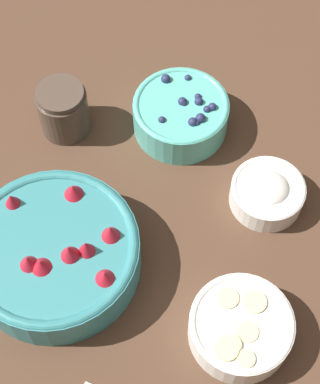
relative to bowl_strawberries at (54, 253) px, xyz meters
name	(u,v)px	position (x,y,z in m)	size (l,w,h in m)	color
ground_plane	(127,256)	(-0.05, 0.09, -0.04)	(4.00, 4.00, 0.00)	#4C3323
bowl_strawberries	(54,253)	(0.00, 0.00, 0.00)	(0.24, 0.24, 0.09)	teal
bowl_blueberries	(181,113)	(-0.29, 0.08, -0.01)	(0.15, 0.15, 0.07)	#56B7A8
bowl_bananas	(241,327)	(0.00, 0.27, -0.01)	(0.14, 0.14, 0.05)	white
bowl_cream	(267,192)	(-0.21, 0.25, -0.01)	(0.11, 0.11, 0.05)	white
jar_chocolate	(63,111)	(-0.23, -0.10, 0.00)	(0.08, 0.08, 0.09)	#4C3D33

